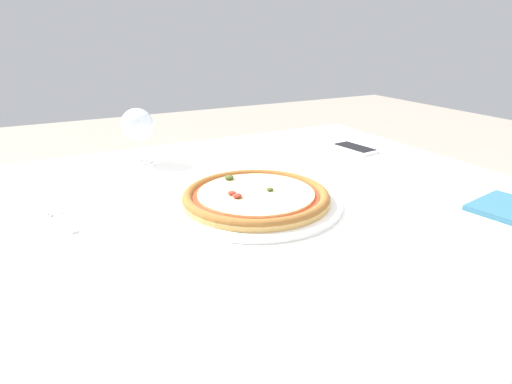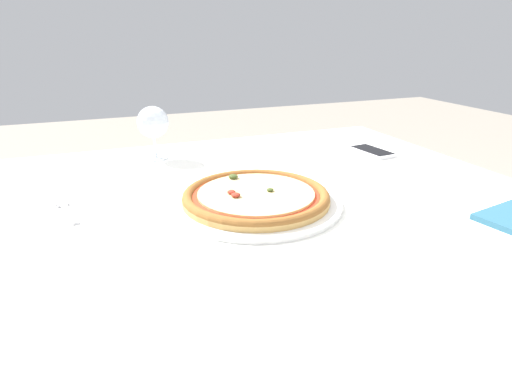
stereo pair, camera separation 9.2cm
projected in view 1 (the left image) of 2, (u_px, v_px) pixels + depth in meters
dining_table at (238, 236)px, 0.95m from camera, size 1.43×1.17×0.73m
pizza_plate at (256, 198)px, 0.93m from camera, size 0.37×0.37×0.04m
fork at (60, 217)px, 0.87m from camera, size 0.06×0.17×0.00m
wine_glass_far_left at (137, 126)px, 1.20m from camera, size 0.09×0.09×0.15m
cell_phone at (355, 148)px, 1.35m from camera, size 0.09×0.15×0.01m
napkin_folded at (505, 207)px, 0.91m from camera, size 0.17×0.13×0.01m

